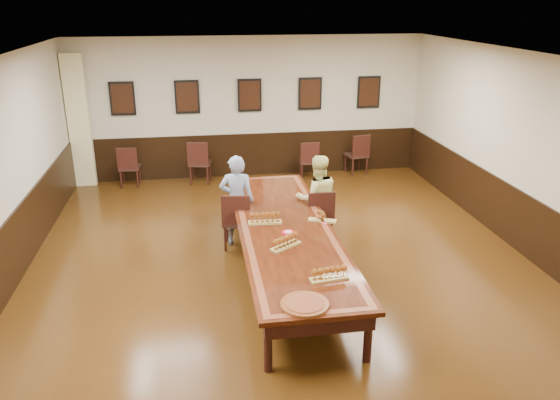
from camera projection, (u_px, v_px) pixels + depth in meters
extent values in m
cube|color=black|center=(285.00, 272.00, 8.44)|extent=(8.00, 10.00, 0.02)
cube|color=white|center=(286.00, 59.00, 7.31)|extent=(8.00, 10.00, 0.02)
cube|color=beige|center=(250.00, 108.00, 12.51)|extent=(8.00, 0.02, 3.20)
cube|color=beige|center=(540.00, 161.00, 8.46)|extent=(0.02, 10.00, 3.20)
imported|color=#4666B1|center=(237.00, 201.00, 9.12)|extent=(0.63, 0.46, 1.58)
imported|color=#F6F89B|center=(317.00, 198.00, 9.31)|extent=(0.77, 0.61, 1.52)
cube|color=#EB4E6D|center=(323.00, 223.00, 8.31)|extent=(0.10, 0.14, 0.01)
cube|color=beige|center=(79.00, 121.00, 11.84)|extent=(0.45, 0.18, 2.90)
cube|color=black|center=(251.00, 154.00, 12.87)|extent=(7.98, 0.04, 1.00)
cube|color=black|center=(7.00, 261.00, 7.68)|extent=(0.04, 9.98, 1.00)
cube|color=black|center=(527.00, 226.00, 8.84)|extent=(0.04, 9.98, 1.00)
cube|color=black|center=(285.00, 229.00, 8.18)|extent=(1.40, 5.00, 0.06)
cube|color=#965031|center=(285.00, 227.00, 8.17)|extent=(1.28, 4.88, 0.00)
cube|color=black|center=(285.00, 227.00, 8.17)|extent=(1.10, 4.70, 0.00)
cube|color=black|center=(285.00, 238.00, 8.23)|extent=(1.25, 4.85, 0.18)
cylinder|color=black|center=(268.00, 345.00, 6.08)|extent=(0.10, 0.10, 0.69)
cylinder|color=black|center=(368.00, 336.00, 6.25)|extent=(0.10, 0.10, 0.69)
cylinder|color=black|center=(235.00, 201.00, 10.38)|extent=(0.10, 0.10, 0.69)
cylinder|color=black|center=(295.00, 198.00, 10.54)|extent=(0.10, 0.10, 0.69)
cube|color=black|center=(122.00, 99.00, 11.93)|extent=(0.54, 0.03, 0.74)
cube|color=black|center=(122.00, 99.00, 11.92)|extent=(0.46, 0.01, 0.64)
cube|color=black|center=(187.00, 97.00, 12.14)|extent=(0.54, 0.03, 0.74)
cube|color=black|center=(187.00, 97.00, 12.12)|extent=(0.46, 0.01, 0.64)
cube|color=black|center=(250.00, 95.00, 12.34)|extent=(0.54, 0.03, 0.74)
cube|color=black|center=(250.00, 95.00, 12.32)|extent=(0.46, 0.01, 0.64)
cube|color=black|center=(310.00, 94.00, 12.55)|extent=(0.54, 0.03, 0.74)
cube|color=black|center=(310.00, 94.00, 12.53)|extent=(0.46, 0.01, 0.64)
cube|color=black|center=(369.00, 92.00, 12.75)|extent=(0.54, 0.03, 0.74)
cube|color=black|center=(369.00, 92.00, 12.73)|extent=(0.46, 0.01, 0.64)
cube|color=#A78C46|center=(265.00, 222.00, 8.30)|extent=(0.51, 0.18, 0.03)
cube|color=#A78C46|center=(322.00, 220.00, 8.38)|extent=(0.45, 0.28, 0.03)
cube|color=#A78C46|center=(286.00, 246.00, 7.51)|extent=(0.47, 0.40, 0.03)
cube|color=#A78C46|center=(329.00, 279.00, 6.64)|extent=(0.49, 0.21, 0.03)
cylinder|color=red|center=(288.00, 233.00, 7.96)|extent=(0.20, 0.20, 0.02)
cylinder|color=silver|center=(288.00, 232.00, 7.95)|extent=(0.11, 0.11, 0.01)
cylinder|color=#612D13|center=(305.00, 304.00, 6.08)|extent=(0.60, 0.60, 0.04)
cylinder|color=#965031|center=(305.00, 303.00, 6.07)|extent=(0.48, 0.48, 0.01)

